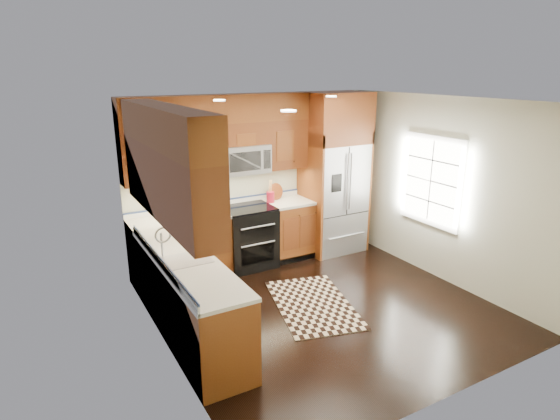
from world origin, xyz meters
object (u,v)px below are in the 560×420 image
rug (313,304)px  knife_block (215,201)px  refrigerator (334,174)px  utensil_crock (270,195)px  range (248,237)px

rug → knife_block: 2.13m
refrigerator → utensil_crock: bearing=173.0°
rug → refrigerator: bearing=62.5°
refrigerator → knife_block: (-1.99, 0.24, -0.24)m
knife_block → utensil_crock: size_ratio=0.84×
knife_block → utensil_crock: utensil_crock is taller
knife_block → refrigerator: bearing=-6.8°
utensil_crock → rug: bearing=-99.0°
range → knife_block: knife_block is taller
rug → utensil_crock: bearing=95.9°
range → refrigerator: refrigerator is taller
range → refrigerator: size_ratio=0.36×
rug → utensil_crock: utensil_crock is taller
range → rug: size_ratio=0.61×
refrigerator → range: bearing=178.6°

